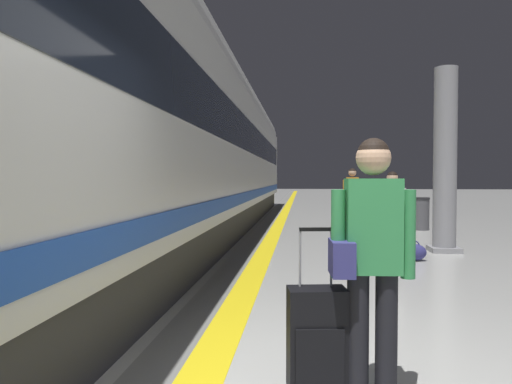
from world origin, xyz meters
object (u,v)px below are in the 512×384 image
at_px(traveller_foreground, 370,251).
at_px(passenger_near, 392,208).
at_px(passenger_mid, 352,192).
at_px(waste_bin, 421,214).
at_px(rolling_suitcase_foreground, 317,339).
at_px(suitcase_mid, 365,217).
at_px(platform_pillar, 445,164).
at_px(high_speed_train, 193,137).
at_px(duffel_bag_near, 414,252).

xyz_separation_m(traveller_foreground, passenger_near, (1.19, 5.67, -0.07)).
height_order(passenger_mid, waste_bin, passenger_mid).
bearing_deg(rolling_suitcase_foreground, passenger_near, 74.84).
xyz_separation_m(traveller_foreground, suitcase_mid, (1.34, 10.58, -0.65)).
xyz_separation_m(platform_pillar, waste_bin, (0.52, 3.95, -1.27)).
bearing_deg(passenger_near, traveller_foreground, -101.87).
bearing_deg(high_speed_train, passenger_near, -35.71).
bearing_deg(high_speed_train, rolling_suitcase_foreground, -71.82).
bearing_deg(high_speed_train, waste_bin, 14.50).
bearing_deg(platform_pillar, duffel_bag_near, -127.22).
height_order(duffel_bag_near, waste_bin, waste_bin).
relative_size(suitcase_mid, platform_pillar, 0.28).
bearing_deg(passenger_mid, passenger_near, -88.15).
xyz_separation_m(traveller_foreground, passenger_mid, (1.02, 10.86, 0.04)).
bearing_deg(suitcase_mid, passenger_near, -91.78).
bearing_deg(suitcase_mid, waste_bin, -6.07).
xyz_separation_m(passenger_near, suitcase_mid, (0.15, 4.91, -0.57)).
height_order(passenger_mid, suitcase_mid, passenger_mid).
xyz_separation_m(duffel_bag_near, platform_pillar, (0.83, 1.10, 1.57)).
bearing_deg(passenger_near, platform_pillar, 34.76).
relative_size(platform_pillar, waste_bin, 3.96).
bearing_deg(high_speed_train, traveller_foreground, -69.96).
height_order(passenger_near, waste_bin, passenger_near).
distance_m(platform_pillar, waste_bin, 4.18).
bearing_deg(traveller_foreground, platform_pillar, 70.07).
distance_m(passenger_mid, platform_pillar, 4.64).
bearing_deg(platform_pillar, rolling_suitcase_foreground, -112.62).
height_order(passenger_near, duffel_bag_near, passenger_near).
xyz_separation_m(rolling_suitcase_foreground, suitcase_mid, (1.68, 10.54, -0.06)).
distance_m(rolling_suitcase_foreground, passenger_near, 5.86).
bearing_deg(platform_pillar, passenger_mid, 106.72).
height_order(traveller_foreground, rolling_suitcase_foreground, traveller_foreground).
xyz_separation_m(passenger_mid, waste_bin, (1.84, -0.45, -0.57)).
height_order(rolling_suitcase_foreground, passenger_near, passenger_near).
xyz_separation_m(traveller_foreground, waste_bin, (2.87, 10.42, -0.53)).
bearing_deg(passenger_mid, platform_pillar, -73.28).
height_order(high_speed_train, platform_pillar, high_speed_train).
height_order(traveller_foreground, platform_pillar, platform_pillar).
distance_m(high_speed_train, suitcase_mid, 5.35).
relative_size(passenger_mid, suitcase_mid, 1.72).
bearing_deg(rolling_suitcase_foreground, traveller_foreground, -6.23).
bearing_deg(high_speed_train, duffel_bag_near, -36.24).
distance_m(passenger_near, platform_pillar, 1.62).
xyz_separation_m(high_speed_train, suitcase_mid, (4.57, 1.74, -2.16)).
bearing_deg(passenger_mid, suitcase_mid, -41.71).
bearing_deg(waste_bin, platform_pillar, -97.55).
bearing_deg(duffel_bag_near, waste_bin, 74.95).
bearing_deg(platform_pillar, high_speed_train, 156.91).
xyz_separation_m(duffel_bag_near, passenger_mid, (-0.49, 5.49, 0.88)).
height_order(duffel_bag_near, suitcase_mid, suitcase_mid).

